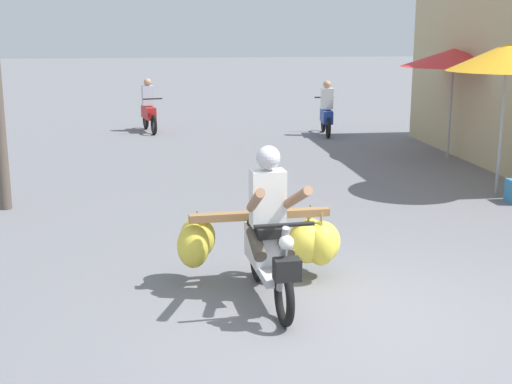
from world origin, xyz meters
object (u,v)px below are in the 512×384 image
object	(u,v)px
motorbike_distant_ahead_left	(326,113)
market_umbrella_further_along	(507,57)
motorbike_main_loaded	(276,239)
market_umbrella_near_shop	(454,58)
motorbike_distant_ahead_right	(149,110)

from	to	relation	value
motorbike_distant_ahead_left	market_umbrella_further_along	size ratio (longest dim) A/B	0.66
motorbike_main_loaded	market_umbrella_further_along	size ratio (longest dim) A/B	0.75
motorbike_main_loaded	market_umbrella_near_shop	size ratio (longest dim) A/B	0.81
motorbike_distant_ahead_left	market_umbrella_further_along	xyz separation A→B (m)	(1.30, -6.70, 1.67)
market_umbrella_near_shop	market_umbrella_further_along	distance (m)	3.29
motorbike_distant_ahead_right	market_umbrella_near_shop	xyz separation A→B (m)	(6.32, -4.79, 1.53)
market_umbrella_near_shop	market_umbrella_further_along	bearing A→B (deg)	-99.02
motorbike_main_loaded	motorbike_distant_ahead_right	world-z (taller)	motorbike_main_loaded
motorbike_distant_ahead_left	market_umbrella_further_along	bearing A→B (deg)	-78.99
market_umbrella_near_shop	motorbike_distant_ahead_left	bearing A→B (deg)	117.81
motorbike_main_loaded	market_umbrella_near_shop	xyz separation A→B (m)	(4.85, 6.96, 1.57)
market_umbrella_further_along	motorbike_main_loaded	bearing A→B (deg)	-139.43
motorbike_distant_ahead_left	market_umbrella_near_shop	size ratio (longest dim) A/B	0.71
motorbike_distant_ahead_left	market_umbrella_near_shop	bearing A→B (deg)	-62.19
motorbike_main_loaded	market_umbrella_further_along	distance (m)	5.96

